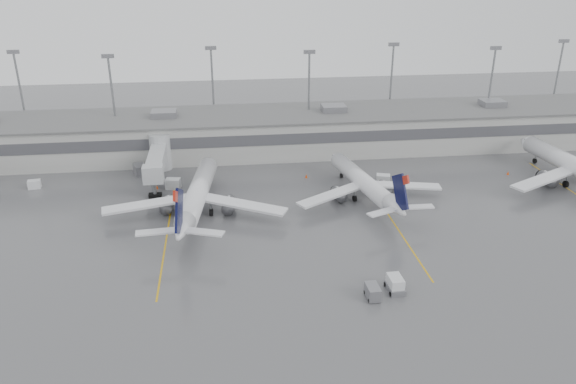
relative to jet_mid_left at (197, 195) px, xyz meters
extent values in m
plane|color=#565558|center=(13.06, -28.35, -3.31)|extent=(260.00, 260.00, 0.00)
cube|color=#A2A29E|center=(13.06, 29.65, 0.69)|extent=(150.00, 16.00, 8.00)
cube|color=#47474C|center=(13.06, 21.60, 1.69)|extent=(150.00, 0.15, 2.20)
cube|color=#606060|center=(13.06, 29.65, 4.74)|extent=(152.00, 17.00, 0.30)
cube|color=slate|center=(63.06, 29.65, 5.49)|extent=(5.00, 4.00, 1.30)
cylinder|color=gray|center=(-36.94, 39.15, 6.69)|extent=(0.44, 0.44, 20.00)
cube|color=slate|center=(-36.94, 39.15, 16.89)|extent=(2.40, 0.50, 0.80)
cylinder|color=gray|center=(-16.94, 31.65, 6.69)|extent=(0.44, 0.44, 20.00)
cube|color=slate|center=(-16.94, 31.65, 16.89)|extent=(2.40, 0.50, 0.80)
cylinder|color=gray|center=(3.06, 39.15, 6.69)|extent=(0.44, 0.44, 20.00)
cube|color=slate|center=(3.06, 39.15, 16.89)|extent=(2.40, 0.50, 0.80)
cylinder|color=gray|center=(23.06, 31.65, 6.69)|extent=(0.44, 0.44, 20.00)
cube|color=slate|center=(23.06, 31.65, 16.89)|extent=(2.40, 0.50, 0.80)
cylinder|color=gray|center=(43.06, 39.15, 6.69)|extent=(0.44, 0.44, 20.00)
cube|color=slate|center=(43.06, 39.15, 16.89)|extent=(2.40, 0.50, 0.80)
cylinder|color=gray|center=(63.06, 31.65, 6.69)|extent=(0.44, 0.44, 20.00)
cube|color=slate|center=(63.06, 31.65, 16.89)|extent=(2.40, 0.50, 0.80)
cylinder|color=gray|center=(83.06, 39.15, 6.69)|extent=(0.44, 0.44, 20.00)
cube|color=slate|center=(83.06, 39.15, 16.89)|extent=(2.40, 0.50, 0.80)
cylinder|color=#A6A9AC|center=(-7.44, 21.65, 0.19)|extent=(4.00, 4.00, 7.00)
cube|color=#A6A9AC|center=(-7.44, 15.15, 0.99)|extent=(2.80, 13.00, 2.60)
cube|color=#A6A9AC|center=(-7.44, 7.65, 0.99)|extent=(3.40, 2.40, 3.00)
cylinder|color=gray|center=(-7.44, 7.65, -1.91)|extent=(0.70, 0.70, 2.80)
cube|color=black|center=(-7.44, 7.65, -2.96)|extent=(2.20, 1.20, 0.70)
cube|color=#D99E0C|center=(-4.44, -4.35, -3.30)|extent=(0.25, 40.00, 0.01)
cube|color=#D99E0C|center=(30.56, -4.35, -3.30)|extent=(0.25, 40.00, 0.01)
cylinder|color=white|center=(0.21, 1.57, -0.07)|extent=(6.39, 24.01, 3.24)
cone|color=white|center=(2.00, 14.86, -0.07)|extent=(3.62, 3.43, 3.24)
cone|color=white|center=(-1.71, -12.68, 0.37)|extent=(3.94, 5.79, 3.24)
cube|color=white|center=(-7.69, -0.41, -0.93)|extent=(14.33, 5.28, 0.38)
cube|color=white|center=(7.31, -2.44, -0.93)|extent=(13.89, 8.62, 0.38)
cube|color=black|center=(-1.78, -13.21, 3.50)|extent=(1.14, 6.08, 7.07)
cube|color=#AF1B0D|center=(-1.97, -14.61, 6.31)|extent=(0.61, 2.21, 2.05)
cylinder|color=black|center=(1.51, 11.22, -2.82)|extent=(0.51, 1.01, 0.97)
cylinder|color=black|center=(-2.33, -0.27, -2.71)|extent=(0.64, 1.24, 1.19)
cylinder|color=black|center=(2.17, -0.87, -2.71)|extent=(0.64, 1.24, 1.19)
cylinder|color=white|center=(27.99, 4.02, -0.41)|extent=(6.82, 21.40, 2.90)
cone|color=white|center=(25.75, 15.77, -0.41)|extent=(3.35, 3.20, 2.90)
cone|color=white|center=(30.39, -8.59, -0.03)|extent=(3.75, 5.28, 2.90)
cube|color=white|center=(21.85, 0.10, -1.19)|extent=(12.20, 8.24, 0.34)
cube|color=white|center=(35.13, 2.63, -1.19)|extent=(12.76, 4.07, 0.34)
cube|color=black|center=(30.48, -9.07, 2.77)|extent=(1.30, 5.39, 6.31)
cube|color=#AF1B0D|center=(30.71, -10.30, 5.28)|extent=(0.65, 1.97, 1.83)
cylinder|color=black|center=(26.36, 12.55, -2.88)|extent=(0.49, 0.92, 0.87)
cylinder|color=black|center=(26.36, 1.74, -2.78)|extent=(0.63, 1.12, 1.06)
cylinder|color=black|center=(30.34, 2.50, -2.78)|extent=(0.63, 1.12, 1.06)
cylinder|color=white|center=(67.55, 5.61, 0.01)|extent=(5.93, 24.56, 3.32)
cone|color=white|center=(66.07, 19.25, 0.01)|extent=(3.63, 3.44, 3.32)
cube|color=white|center=(60.18, 1.69, -0.88)|extent=(14.30, 8.52, 0.39)
cylinder|color=black|center=(66.47, 15.51, -2.81)|extent=(0.49, 1.03, 1.00)
cylinder|color=black|center=(65.48, 3.16, -2.70)|extent=(0.63, 1.26, 1.22)
cube|color=silver|center=(25.05, -25.50, -2.32)|extent=(1.73, 2.68, 1.98)
cube|color=slate|center=(25.05, -25.50, -2.93)|extent=(1.96, 3.13, 0.77)
cylinder|color=black|center=(24.14, -24.43, -3.00)|extent=(0.26, 0.62, 0.61)
cylinder|color=black|center=(25.90, -24.37, -3.00)|extent=(0.26, 0.62, 0.61)
cylinder|color=black|center=(24.21, -26.62, -3.00)|extent=(0.26, 0.62, 0.61)
cylinder|color=black|center=(25.96, -26.57, -3.00)|extent=(0.26, 0.62, 0.61)
cube|color=slate|center=(21.85, -26.70, -2.42)|extent=(1.58, 2.66, 1.59)
cylinder|color=black|center=(21.17, -25.78, -3.05)|extent=(0.22, 0.53, 0.52)
cylinder|color=black|center=(22.53, -27.61, -3.05)|extent=(0.22, 0.53, 0.52)
cube|color=silver|center=(-29.29, 14.44, -2.56)|extent=(2.30, 1.70, 1.51)
cube|color=silver|center=(-4.60, 11.35, -2.41)|extent=(2.80, 2.11, 1.80)
cube|color=silver|center=(33.30, 8.84, -2.44)|extent=(2.80, 2.25, 1.73)
cube|color=slate|center=(-11.26, 18.90, -2.33)|extent=(2.95, 3.61, 1.95)
cone|color=#EE4305|center=(-7.49, 11.42, -2.96)|extent=(0.43, 0.43, 0.69)
cone|color=#EE4305|center=(19.84, 13.37, -2.95)|extent=(0.45, 0.45, 0.72)
cone|color=#EE4305|center=(58.18, 10.23, -2.96)|extent=(0.44, 0.44, 0.69)
camera|label=1|loc=(4.41, -83.08, 36.03)|focal=35.00mm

